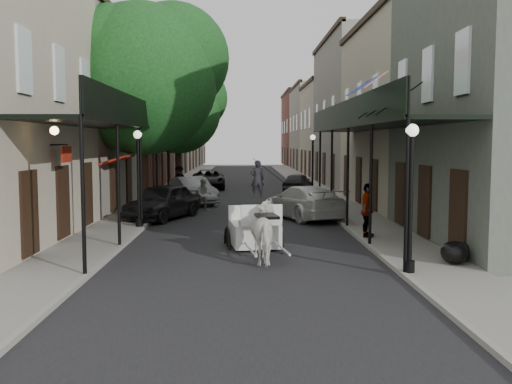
{
  "coord_description": "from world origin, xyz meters",
  "views": [
    {
      "loc": [
        -0.07,
        -16.0,
        3.38
      ],
      "look_at": [
        0.4,
        4.33,
        1.6
      ],
      "focal_mm": 40.0,
      "sensor_mm": 36.0,
      "label": 1
    }
  ],
  "objects": [
    {
      "name": "gallery_left",
      "position": [
        -4.79,
        6.98,
        4.05
      ],
      "size": [
        2.2,
        18.05,
        4.88
      ],
      "color": "black",
      "rests_on": "sidewalk_left"
    },
    {
      "name": "sidewalk_left",
      "position": [
        -5.0,
        20.0,
        0.06
      ],
      "size": [
        2.2,
        90.0,
        0.12
      ],
      "primitive_type": "cube",
      "color": "gray",
      "rests_on": "ground"
    },
    {
      "name": "car_left_mid",
      "position": [
        -2.86,
        15.2,
        0.73
      ],
      "size": [
        3.23,
        4.7,
        1.47
      ],
      "primitive_type": "imported",
      "rotation": [
        0.0,
        0.0,
        0.42
      ],
      "color": "#929297",
      "rests_on": "ground"
    },
    {
      "name": "road",
      "position": [
        0.0,
        20.0,
        0.01
      ],
      "size": [
        8.0,
        90.0,
        0.01
      ],
      "primitive_type": "cube",
      "color": "black",
      "rests_on": "ground"
    },
    {
      "name": "building_row_right",
      "position": [
        8.6,
        30.0,
        5.25
      ],
      "size": [
        5.0,
        80.0,
        10.5
      ],
      "primitive_type": "cube",
      "color": "gray",
      "rests_on": "ground"
    },
    {
      "name": "lamppost_right_far",
      "position": [
        4.1,
        18.0,
        2.05
      ],
      "size": [
        0.32,
        0.32,
        3.71
      ],
      "color": "black",
      "rests_on": "sidewalk_right"
    },
    {
      "name": "pedestrian_sidewalk_left",
      "position": [
        -4.3,
        21.88,
        0.97
      ],
      "size": [
        1.24,
        0.93,
        1.7
      ],
      "primitive_type": "imported",
      "rotation": [
        0.0,
        0.0,
        3.44
      ],
      "color": "gray",
      "rests_on": "sidewalk_left"
    },
    {
      "name": "tree_far",
      "position": [
        -4.25,
        24.18,
        5.84
      ],
      "size": [
        6.45,
        6.0,
        8.61
      ],
      "color": "#382619",
      "rests_on": "sidewalk_left"
    },
    {
      "name": "horse",
      "position": [
        0.62,
        -0.11,
        0.85
      ],
      "size": [
        1.2,
        2.13,
        1.7
      ],
      "primitive_type": "imported",
      "rotation": [
        0.0,
        0.0,
        3.29
      ],
      "color": "white",
      "rests_on": "ground"
    },
    {
      "name": "gallery_right",
      "position": [
        4.79,
        6.98,
        4.05
      ],
      "size": [
        2.2,
        18.05,
        4.88
      ],
      "color": "black",
      "rests_on": "sidewalk_right"
    },
    {
      "name": "car_left_far",
      "position": [
        -2.6,
        25.28,
        0.7
      ],
      "size": [
        2.65,
        5.17,
        1.4
      ],
      "primitive_type": "imported",
      "rotation": [
        0.0,
        0.0,
        0.07
      ],
      "color": "black",
      "rests_on": "ground"
    },
    {
      "name": "tree_near",
      "position": [
        -4.2,
        10.18,
        6.49
      ],
      "size": [
        7.31,
        6.8,
        9.63
      ],
      "color": "#382619",
      "rests_on": "sidewalk_left"
    },
    {
      "name": "car_right_near",
      "position": [
        2.6,
        9.0,
        0.74
      ],
      "size": [
        3.73,
        5.5,
        1.48
      ],
      "primitive_type": "imported",
      "rotation": [
        0.0,
        0.0,
        3.5
      ],
      "color": "silver",
      "rests_on": "ground"
    },
    {
      "name": "sidewalk_right",
      "position": [
        5.0,
        20.0,
        0.06
      ],
      "size": [
        2.2,
        90.0,
        0.12
      ],
      "primitive_type": "cube",
      "color": "gray",
      "rests_on": "ground"
    },
    {
      "name": "car_right_far",
      "position": [
        3.6,
        22.21,
        0.67
      ],
      "size": [
        2.54,
        4.19,
        1.33
      ],
      "primitive_type": "imported",
      "rotation": [
        0.0,
        0.0,
        2.88
      ],
      "color": "black",
      "rests_on": "ground"
    },
    {
      "name": "lamppost_left",
      "position": [
        -4.1,
        6.0,
        2.05
      ],
      "size": [
        0.32,
        0.32,
        3.71
      ],
      "color": "black",
      "rests_on": "sidewalk_left"
    },
    {
      "name": "trash_bags",
      "position": [
        5.72,
        -0.88,
        0.41
      ],
      "size": [
        0.99,
        1.14,
        0.62
      ],
      "color": "black",
      "rests_on": "sidewalk_right"
    },
    {
      "name": "pedestrian_sidewalk_right",
      "position": [
        4.2,
        3.34,
        1.05
      ],
      "size": [
        0.86,
        1.18,
        1.86
      ],
      "primitive_type": "imported",
      "rotation": [
        0.0,
        0.0,
        1.15
      ],
      "color": "gray",
      "rests_on": "sidewalk_right"
    },
    {
      "name": "lamppost_right_near",
      "position": [
        4.1,
        -2.0,
        2.05
      ],
      "size": [
        0.32,
        0.32,
        3.71
      ],
      "color": "black",
      "rests_on": "sidewalk_right"
    },
    {
      "name": "carriage",
      "position": [
        0.23,
        2.52,
        1.11
      ],
      "size": [
        1.96,
        2.69,
        2.85
      ],
      "rotation": [
        0.0,
        0.0,
        0.15
      ],
      "color": "black",
      "rests_on": "ground"
    },
    {
      "name": "building_row_left",
      "position": [
        -8.6,
        30.0,
        5.25
      ],
      "size": [
        5.0,
        80.0,
        10.5
      ],
      "primitive_type": "cube",
      "color": "#ADA18A",
      "rests_on": "ground"
    },
    {
      "name": "ground",
      "position": [
        0.0,
        0.0,
        0.0
      ],
      "size": [
        140.0,
        140.0,
        0.0
      ],
      "primitive_type": "plane",
      "color": "gray",
      "rests_on": "ground"
    },
    {
      "name": "car_left_near",
      "position": [
        -3.6,
        9.0,
        0.79
      ],
      "size": [
        3.41,
        4.97,
        1.57
      ],
      "primitive_type": "imported",
      "rotation": [
        0.0,
        0.0,
        -0.37
      ],
      "color": "black",
      "rests_on": "ground"
    },
    {
      "name": "pedestrian_walking",
      "position": [
        -2.0,
        12.17,
        0.79
      ],
      "size": [
        0.82,
        0.66,
        1.57
      ],
      "primitive_type": "imported",
      "rotation": [
        0.0,
        0.0,
        0.09
      ],
      "color": "#A7A99F",
      "rests_on": "ground"
    }
  ]
}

